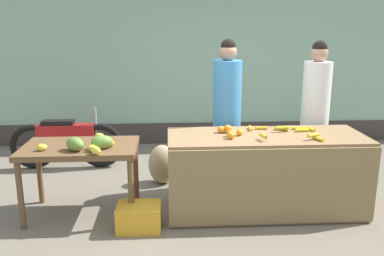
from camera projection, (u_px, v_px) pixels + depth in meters
The scene contains 12 objects.
ground_plane at pixel (221, 210), 4.54m from camera, with size 24.00×24.00×0.00m, color #756B5B.
market_wall_back at pixel (201, 57), 6.88m from camera, with size 9.00×0.23×3.02m.
fruit_stall_counter at pixel (265, 173), 4.45m from camera, with size 2.12×0.83×0.86m.
side_table_wooden at pixel (80, 154), 4.29m from camera, with size 1.20×0.72×0.78m.
banana_bunch_pile at pixel (289, 131), 4.42m from camera, with size 0.73×0.62×0.07m.
orange_pile at pixel (229, 131), 4.34m from camera, with size 0.26×0.34×0.09m.
mango_papaya_pile at pixel (89, 144), 4.11m from camera, with size 0.78×0.66×0.14m.
vendor_woman_blue_shirt at pixel (227, 115), 4.95m from camera, with size 0.34×0.34×1.85m.
vendor_woman_white_shirt at pixel (315, 115), 5.04m from camera, with size 0.34×0.34×1.83m.
parked_motorcycle at pixel (66, 141), 5.79m from camera, with size 1.60×0.18×0.88m.
produce_crate at pixel (139, 217), 4.08m from camera, with size 0.44×0.32×0.26m, color gold.
produce_sack at pixel (162, 164), 5.25m from camera, with size 0.36×0.30×0.52m, color tan.
Camera 1 is at (-0.57, -4.15, 2.01)m, focal length 37.96 mm.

